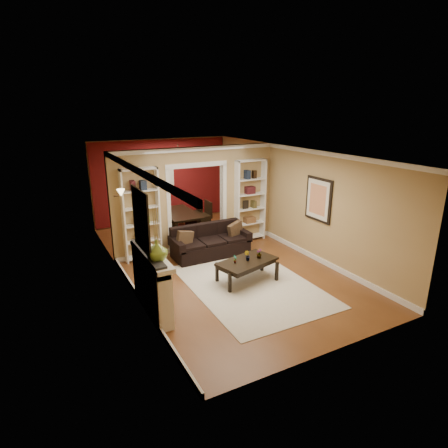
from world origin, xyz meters
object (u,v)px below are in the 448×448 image
sofa (211,241)px  dining_table (181,222)px  coffee_table (247,271)px  bookshelf_left (141,215)px  bookshelf_right (250,201)px  fireplace (153,282)px

sofa → dining_table: size_ratio=1.18×
coffee_table → bookshelf_left: bookshelf_left is taller
bookshelf_right → dining_table: bearing=131.5°
sofa → bookshelf_right: bookshelf_right is taller
coffee_table → fireplace: 2.22m
sofa → coffee_table: bearing=-88.2°
sofa → fireplace: fireplace is taller
bookshelf_left → fireplace: (-0.54, -2.53, -0.57)m
bookshelf_left → dining_table: bearing=45.0°
bookshelf_right → dining_table: bookshelf_right is taller
dining_table → bookshelf_left: bearing=135.0°
fireplace → sofa: bearing=42.5°
bookshelf_right → dining_table: 2.35m
sofa → bookshelf_left: bookshelf_left is taller
bookshelf_left → dining_table: size_ratio=1.35×
coffee_table → bookshelf_left: (-1.65, 2.28, 0.90)m
dining_table → fireplace: bearing=152.4°
coffee_table → bookshelf_right: size_ratio=0.56×
sofa → coffee_table: size_ratio=1.55×
fireplace → dining_table: 4.72m
sofa → dining_table: 2.23m
coffee_table → bookshelf_right: 2.85m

